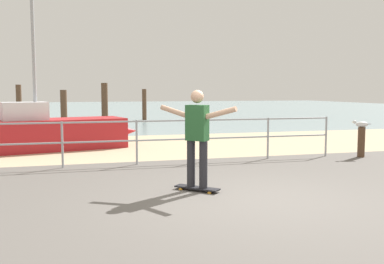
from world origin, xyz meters
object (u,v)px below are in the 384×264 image
object	(u,v)px
bollard_short	(361,142)
sailboat	(53,132)
skateboarder	(197,133)
seagull	(361,124)
skateboard	(197,188)

from	to	relation	value
bollard_short	sailboat	bearing A→B (deg)	154.65
skateboarder	bollard_short	size ratio (longest dim) A/B	2.08
skateboarder	sailboat	bearing A→B (deg)	112.69
sailboat	seagull	xyz separation A→B (m)	(7.67, -3.64, 0.35)
skateboard	bollard_short	xyz separation A→B (m)	(5.10, 2.53, 0.33)
skateboarder	seagull	world-z (taller)	skateboarder
bollard_short	skateboarder	bearing A→B (deg)	-153.66
sailboat	skateboard	distance (m)	6.70
skateboard	bollard_short	size ratio (longest dim) A/B	0.90
skateboard	bollard_short	distance (m)	5.70
skateboard	seagull	size ratio (longest dim) A/B	1.47
sailboat	skateboard	size ratio (longest dim) A/B	7.37
sailboat	seagull	size ratio (longest dim) A/B	10.82
sailboat	skateboarder	world-z (taller)	sailboat
bollard_short	seagull	world-z (taller)	seagull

